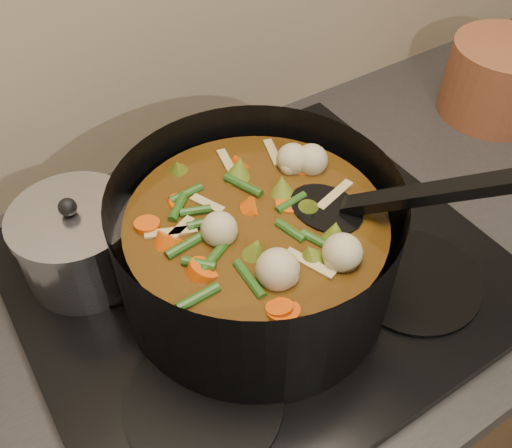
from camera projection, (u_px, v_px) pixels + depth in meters
counter at (258, 421)px, 1.12m from camera, size 2.64×0.64×0.91m
stovetop at (259, 272)px, 0.79m from camera, size 0.62×0.54×0.03m
stockpot at (257, 247)px, 0.70m from camera, size 0.45×0.45×0.25m
saucepan at (79, 243)px, 0.74m from camera, size 0.16×0.16×0.13m
terracotta_crock at (499, 80)px, 1.02m from camera, size 0.21×0.21×0.13m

